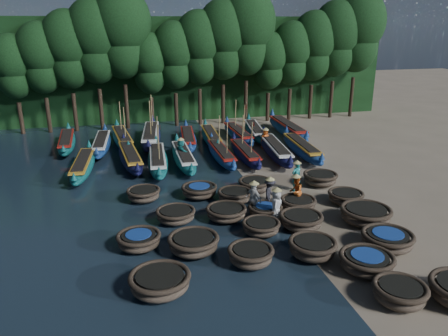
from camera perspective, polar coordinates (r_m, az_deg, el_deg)
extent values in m
plane|color=#80715D|center=(24.36, 5.41, -4.58)|extent=(120.00, 120.00, 0.00)
cube|color=black|center=(45.47, -4.20, 12.83)|extent=(40.00, 3.00, 10.00)
ellipsoid|color=brown|center=(17.28, 21.93, -15.16)|extent=(2.35, 2.35, 0.69)
torus|color=#3A2D22|center=(17.11, 22.07, -14.24)|extent=(1.97, 1.97, 0.21)
cylinder|color=black|center=(17.09, 22.08, -14.13)|extent=(1.47, 1.47, 0.06)
ellipsoid|color=brown|center=(16.85, -8.35, -14.78)|extent=(2.50, 2.50, 0.70)
torus|color=#3A2D22|center=(16.67, -8.41, -13.84)|extent=(2.34, 2.34, 0.21)
cylinder|color=black|center=(16.65, -8.41, -13.72)|extent=(1.78, 1.78, 0.06)
ellipsoid|color=brown|center=(18.39, 3.50, -11.53)|extent=(1.78, 1.78, 0.68)
torus|color=#3A2D22|center=(18.23, 3.52, -10.66)|extent=(1.95, 1.95, 0.21)
cylinder|color=black|center=(18.21, 3.52, -10.55)|extent=(1.46, 1.46, 0.06)
ellipsoid|color=brown|center=(19.21, 11.46, -10.42)|extent=(2.42, 2.42, 0.72)
torus|color=#3A2D22|center=(19.05, 11.53, -9.54)|extent=(2.09, 2.09, 0.22)
cylinder|color=black|center=(19.03, 11.54, -9.42)|extent=(1.57, 1.57, 0.07)
ellipsoid|color=brown|center=(18.79, 18.11, -11.83)|extent=(2.70, 2.70, 0.67)
torus|color=#3A2D22|center=(18.64, 18.21, -10.99)|extent=(2.23, 2.23, 0.20)
cylinder|color=black|center=(18.62, 18.22, -10.88)|extent=(1.70, 1.70, 0.06)
cylinder|color=navy|center=(18.60, 18.23, -10.77)|extent=(1.31, 1.31, 0.04)
ellipsoid|color=brown|center=(20.80, 20.53, -8.99)|extent=(2.77, 2.77, 0.69)
torus|color=#3A2D22|center=(20.66, 20.64, -8.19)|extent=(2.32, 2.32, 0.21)
cylinder|color=black|center=(20.64, 20.65, -8.09)|extent=(1.77, 1.77, 0.06)
cylinder|color=navy|center=(20.62, 20.66, -7.99)|extent=(1.36, 1.36, 0.04)
ellipsoid|color=brown|center=(19.88, -11.04, -9.46)|extent=(1.85, 1.85, 0.65)
torus|color=#3A2D22|center=(19.74, -11.09, -8.68)|extent=(1.99, 1.99, 0.20)
cylinder|color=black|center=(19.72, -11.10, -8.58)|extent=(1.50, 1.50, 0.06)
cylinder|color=navy|center=(19.71, -11.11, -8.48)|extent=(1.16, 1.16, 0.04)
ellipsoid|color=brown|center=(19.24, -4.00, -10.04)|extent=(2.76, 2.76, 0.71)
torus|color=#3A2D22|center=(19.09, -4.02, -9.16)|extent=(2.27, 2.27, 0.21)
cylinder|color=black|center=(19.07, -4.02, -9.05)|extent=(1.72, 1.72, 0.06)
ellipsoid|color=brown|center=(20.84, 4.87, -7.87)|extent=(2.09, 2.09, 0.59)
torus|color=#3A2D22|center=(20.72, 4.89, -7.19)|extent=(1.83, 1.83, 0.18)
cylinder|color=black|center=(20.70, 4.89, -7.10)|extent=(1.38, 1.38, 0.05)
ellipsoid|color=brown|center=(21.61, 10.02, -6.97)|extent=(2.26, 2.26, 0.67)
torus|color=#3A2D22|center=(21.47, 10.07, -6.22)|extent=(2.13, 2.13, 0.20)
cylinder|color=black|center=(21.46, 10.08, -6.12)|extent=(1.62, 1.62, 0.06)
ellipsoid|color=brown|center=(22.88, 18.00, -6.03)|extent=(3.15, 3.15, 0.76)
torus|color=#3A2D22|center=(22.73, 18.09, -5.21)|extent=(2.55, 2.55, 0.23)
cylinder|color=black|center=(22.72, 18.10, -5.11)|extent=(1.95, 1.95, 0.07)
ellipsoid|color=brown|center=(22.09, -6.31, -6.30)|extent=(2.16, 2.16, 0.60)
torus|color=#3A2D22|center=(21.97, -6.34, -5.62)|extent=(2.00, 2.00, 0.18)
cylinder|color=black|center=(21.95, -6.34, -5.54)|extent=(1.53, 1.53, 0.05)
ellipsoid|color=brown|center=(22.20, 0.30, -6.03)|extent=(2.46, 2.46, 0.61)
torus|color=#3A2D22|center=(22.08, 0.30, -5.35)|extent=(2.09, 2.09, 0.19)
cylinder|color=black|center=(22.06, 0.30, -5.26)|extent=(1.60, 1.60, 0.06)
ellipsoid|color=brown|center=(22.62, 5.40, -5.69)|extent=(2.08, 2.08, 0.56)
torus|color=#3A2D22|center=(22.52, 5.42, -5.07)|extent=(1.78, 1.78, 0.17)
cylinder|color=black|center=(22.50, 5.42, -4.99)|extent=(1.35, 1.35, 0.05)
cylinder|color=navy|center=(22.49, 5.42, -4.91)|extent=(1.04, 1.04, 0.03)
ellipsoid|color=brown|center=(23.53, 9.66, -4.81)|extent=(2.14, 2.14, 0.63)
torus|color=#3A2D22|center=(23.41, 9.70, -4.14)|extent=(1.91, 1.91, 0.19)
cylinder|color=black|center=(23.40, 9.70, -4.06)|extent=(1.44, 1.44, 0.06)
ellipsoid|color=brown|center=(25.01, 15.59, -3.83)|extent=(2.16, 2.16, 0.61)
torus|color=#3A2D22|center=(24.91, 15.65, -3.21)|extent=(1.98, 1.98, 0.19)
cylinder|color=black|center=(24.89, 15.66, -3.13)|extent=(1.50, 1.50, 0.06)
ellipsoid|color=brown|center=(24.82, -10.45, -3.56)|extent=(1.75, 1.75, 0.65)
torus|color=#3A2D22|center=(24.71, -10.49, -2.91)|extent=(1.90, 1.90, 0.20)
cylinder|color=black|center=(24.69, -10.50, -2.82)|extent=(1.43, 1.43, 0.06)
ellipsoid|color=brown|center=(24.96, -3.23, -3.16)|extent=(2.13, 2.13, 0.63)
torus|color=#3A2D22|center=(24.85, -3.24, -2.52)|extent=(2.06, 2.06, 0.19)
cylinder|color=black|center=(24.84, -3.25, -2.44)|extent=(1.57, 1.57, 0.06)
cylinder|color=navy|center=(24.82, -3.25, -2.36)|extent=(1.20, 1.20, 0.04)
ellipsoid|color=brown|center=(24.19, 1.41, -3.82)|extent=(2.24, 2.24, 0.66)
torus|color=#3A2D22|center=(24.07, 1.41, -3.14)|extent=(1.92, 1.92, 0.20)
cylinder|color=black|center=(24.06, 1.41, -3.05)|extent=(1.44, 1.44, 0.06)
ellipsoid|color=brown|center=(25.73, 4.05, -2.41)|extent=(2.17, 2.17, 0.69)
torus|color=#3A2D22|center=(25.61, 4.06, -1.73)|extent=(1.97, 1.97, 0.21)
cylinder|color=black|center=(25.60, 4.06, -1.65)|extent=(1.48, 1.48, 0.06)
ellipsoid|color=brown|center=(27.37, 12.45, -1.51)|extent=(2.44, 2.44, 0.70)
torus|color=#3A2D22|center=(27.26, 12.50, -0.86)|extent=(2.12, 2.12, 0.21)
cylinder|color=black|center=(27.24, 12.50, -0.77)|extent=(1.60, 1.60, 0.06)
ellipsoid|color=#0E5252|center=(30.37, -17.93, 0.25)|extent=(1.84, 7.38, 0.91)
cone|color=#0E5252|center=(33.59, -17.24, 3.10)|extent=(0.40, 0.40, 0.55)
cone|color=#0E5252|center=(26.87, -19.04, -1.01)|extent=(0.40, 0.40, 0.46)
cube|color=#BC8523|center=(30.26, -18.00, 0.94)|extent=(1.36, 5.72, 0.11)
cube|color=black|center=(30.24, -18.02, 1.07)|extent=(1.06, 4.97, 0.09)
ellipsoid|color=black|center=(31.28, -12.15, 1.32)|extent=(2.06, 7.71, 0.95)
cone|color=black|center=(34.68, -13.00, 4.02)|extent=(0.42, 0.42, 0.57)
cone|color=black|center=(27.59, -11.25, 0.28)|extent=(0.42, 0.42, 0.48)
cube|color=#BC8523|center=(31.17, -12.20, 2.02)|extent=(1.53, 5.97, 0.11)
cube|color=black|center=(31.15, -12.21, 2.15)|extent=(1.21, 5.19, 0.10)
ellipsoid|color=#0E5252|center=(30.30, -8.65, 0.96)|extent=(1.88, 7.70, 0.95)
cone|color=#0E5252|center=(33.70, -8.87, 3.86)|extent=(0.42, 0.42, 0.57)
cone|color=#0E5252|center=(26.59, -8.49, -0.26)|extent=(0.42, 0.42, 0.48)
cube|color=white|center=(30.18, -8.68, 1.69)|extent=(1.40, 5.96, 0.11)
cube|color=black|center=(30.16, -8.69, 1.82)|extent=(1.09, 5.19, 0.10)
cylinder|color=#997F4C|center=(30.98, -8.67, 4.29)|extent=(0.07, 0.23, 2.67)
cylinder|color=#997F4C|center=(28.50, -8.53, 3.03)|extent=(0.07, 0.23, 2.67)
plane|color=red|center=(28.21, -8.35, 5.32)|extent=(0.00, 0.33, 0.33)
ellipsoid|color=#0E5252|center=(30.75, -5.30, 1.35)|extent=(1.44, 7.54, 0.94)
cone|color=#0E5252|center=(34.08, -6.19, 4.12)|extent=(0.41, 0.41, 0.56)
cone|color=#0E5252|center=(27.11, -4.26, 0.24)|extent=(0.41, 0.41, 0.47)
cube|color=white|center=(30.63, -5.32, 2.05)|extent=(1.05, 5.84, 0.11)
cube|color=black|center=(30.61, -5.33, 2.19)|extent=(0.79, 5.09, 0.09)
ellipsoid|color=navy|center=(31.43, -0.35, 1.76)|extent=(1.29, 7.10, 0.89)
cone|color=navy|center=(34.52, -1.66, 4.30)|extent=(0.39, 0.39, 0.53)
cone|color=navy|center=(28.06, 1.26, 0.81)|extent=(0.39, 0.39, 0.44)
cube|color=maroon|center=(31.32, -0.35, 2.41)|extent=(0.94, 5.50, 0.11)
cube|color=black|center=(31.30, -0.35, 2.54)|extent=(0.70, 4.79, 0.09)
cylinder|color=#997F4C|center=(32.07, -0.63, 4.74)|extent=(0.06, 0.21, 2.48)
cylinder|color=#997F4C|center=(29.81, 0.40, 3.66)|extent=(0.06, 0.21, 2.48)
plane|color=red|center=(29.58, 0.65, 5.70)|extent=(0.00, 0.31, 0.31)
ellipsoid|color=black|center=(31.65, 2.77, 1.86)|extent=(1.39, 7.06, 0.88)
cone|color=black|center=(34.70, 1.29, 4.37)|extent=(0.39, 0.39, 0.53)
cone|color=black|center=(28.35, 4.61, 0.92)|extent=(0.39, 0.39, 0.44)
cube|color=maroon|center=(31.55, 2.78, 2.50)|extent=(1.02, 5.47, 0.11)
cube|color=black|center=(31.53, 2.78, 2.63)|extent=(0.77, 4.76, 0.09)
cylinder|color=#997F4C|center=(32.29, 2.46, 4.79)|extent=(0.06, 0.21, 2.46)
cylinder|color=#997F4C|center=(30.07, 3.63, 3.73)|extent=(0.06, 0.21, 2.46)
plane|color=red|center=(29.85, 3.92, 5.73)|extent=(0.00, 0.31, 0.31)
ellipsoid|color=black|center=(32.45, 6.71, 2.30)|extent=(2.26, 8.20, 1.01)
cone|color=black|center=(35.99, 5.20, 5.06)|extent=(0.45, 0.45, 0.61)
cone|color=black|center=(28.64, 8.69, 1.25)|extent=(0.45, 0.45, 0.51)
cube|color=white|center=(32.34, 6.74, 3.02)|extent=(1.69, 6.35, 0.12)
cube|color=black|center=(32.31, 6.74, 3.16)|extent=(1.34, 5.52, 0.10)
ellipsoid|color=navy|center=(33.22, 10.13, 2.49)|extent=(1.91, 7.93, 0.98)
cone|color=navy|center=(36.55, 8.17, 5.11)|extent=(0.43, 0.43, 0.59)
cone|color=navy|center=(29.64, 12.68, 1.54)|extent=(0.43, 0.43, 0.49)
cube|color=#BC8523|center=(33.11, 10.17, 3.17)|extent=(1.41, 6.14, 0.12)
cube|color=black|center=(33.09, 10.18, 3.30)|extent=(1.10, 5.34, 0.10)
ellipsoid|color=#0E5252|center=(36.69, -19.86, 3.15)|extent=(1.66, 7.47, 0.93)
cone|color=#0E5252|center=(40.06, -19.71, 5.30)|extent=(0.41, 0.41, 0.56)
cone|color=#0E5252|center=(33.06, -20.26, 2.48)|extent=(0.41, 0.41, 0.46)
cube|color=maroon|center=(36.59, -19.93, 3.74)|extent=(1.23, 5.79, 0.11)
cube|color=black|center=(36.57, -19.94, 3.85)|extent=(0.94, 5.03, 0.09)
ellipsoid|color=navy|center=(35.28, -15.70, 2.98)|extent=(1.79, 7.48, 0.93)
cone|color=navy|center=(38.63, -15.32, 5.26)|extent=(0.41, 0.41, 0.56)
cone|color=navy|center=(31.67, -16.33, 2.21)|extent=(0.41, 0.41, 0.46)
cube|color=white|center=(35.18, -15.75, 3.59)|extent=(1.33, 5.79, 0.11)
cube|color=black|center=(35.17, -15.76, 3.71)|extent=(1.03, 5.04, 0.09)
ellipsoid|color=#0E5252|center=(36.52, -13.13, 3.74)|extent=(2.17, 7.74, 0.96)
cone|color=#0E5252|center=(39.99, -13.87, 5.87)|extent=(0.42, 0.42, 0.57)
cone|color=#0E5252|center=(32.80, -12.39, 3.15)|extent=(0.42, 0.42, 0.48)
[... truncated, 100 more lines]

